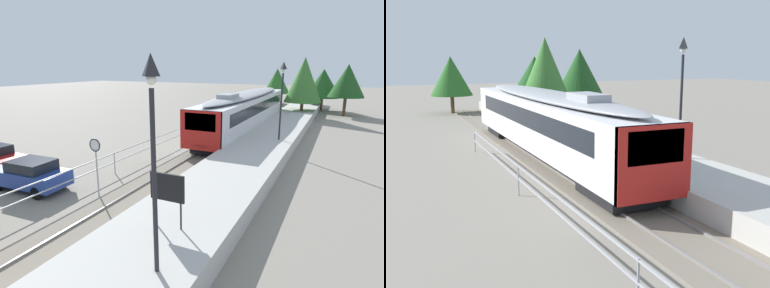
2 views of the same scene
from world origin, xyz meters
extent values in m
plane|color=gray|center=(-3.00, 22.00, 0.00)|extent=(160.00, 160.00, 0.00)
cube|color=slate|center=(0.00, 22.00, 0.03)|extent=(3.20, 60.00, 0.06)
cube|color=slate|center=(-0.72, 22.00, 0.10)|extent=(0.08, 60.00, 0.08)
cube|color=slate|center=(0.72, 22.00, 0.10)|extent=(0.08, 60.00, 0.08)
cube|color=silver|center=(0.00, 26.85, 1.96)|extent=(2.80, 20.89, 2.55)
cube|color=red|center=(0.00, 16.51, 1.96)|extent=(2.80, 0.24, 2.55)
cube|color=black|center=(0.00, 16.43, 2.53)|extent=(2.13, 0.08, 1.12)
cube|color=black|center=(0.00, 26.85, 2.37)|extent=(2.82, 17.55, 0.92)
ellipsoid|color=#9EA0A5|center=(0.00, 26.85, 3.42)|extent=(2.69, 20.05, 0.44)
cube|color=#9EA0A5|center=(0.00, 21.63, 3.70)|extent=(1.10, 2.20, 0.36)
cube|color=#EAE5C6|center=(0.00, 16.44, 0.97)|extent=(1.00, 0.10, 0.20)
cube|color=black|center=(0.00, 18.81, 0.42)|extent=(2.24, 3.20, 0.55)
cube|color=black|center=(0.00, 34.90, 0.42)|extent=(2.24, 3.20, 0.55)
cube|color=#B7B5AD|center=(3.25, 22.00, 0.45)|extent=(3.90, 60.00, 0.90)
cylinder|color=#232328|center=(4.16, 4.48, 3.20)|extent=(0.12, 0.12, 4.60)
pyramid|color=#232328|center=(4.16, 4.48, 6.00)|extent=(0.34, 0.34, 0.50)
sphere|color=silver|center=(4.16, 4.48, 5.68)|extent=(0.24, 0.24, 0.24)
cylinder|color=#232328|center=(4.16, 20.79, 3.20)|extent=(0.12, 0.12, 4.60)
pyramid|color=#232328|center=(4.16, 20.79, 6.00)|extent=(0.34, 0.34, 0.50)
sphere|color=silver|center=(4.16, 20.79, 5.68)|extent=(0.24, 0.24, 0.24)
cylinder|color=#232328|center=(2.79, 6.60, 1.35)|extent=(0.06, 0.06, 0.90)
cylinder|color=#232328|center=(3.75, 6.60, 1.35)|extent=(0.06, 0.06, 0.90)
cube|color=black|center=(3.27, 6.60, 2.25)|extent=(1.20, 0.08, 0.90)
cylinder|color=#9EA0A5|center=(-1.90, 9.09, 1.10)|extent=(0.07, 0.07, 2.20)
cylinder|color=white|center=(-1.90, 9.07, 2.50)|extent=(0.60, 0.03, 0.60)
torus|color=black|center=(-1.90, 9.06, 2.50)|extent=(0.61, 0.05, 0.61)
cube|color=#9EA0A5|center=(-3.30, 12.00, 1.20)|extent=(0.05, 36.00, 0.05)
cube|color=#9EA0A5|center=(-3.30, 12.00, 0.69)|extent=(0.05, 36.00, 0.05)
cylinder|color=#9EA0A5|center=(-3.30, 12.00, 0.62)|extent=(0.06, 0.06, 1.25)
cylinder|color=#9EA0A5|center=(-3.30, 21.00, 0.62)|extent=(0.06, 0.06, 1.25)
cylinder|color=#9EA0A5|center=(-3.30, 30.00, 0.62)|extent=(0.06, 0.06, 1.25)
cube|color=navy|center=(-5.60, 8.34, 0.67)|extent=(4.07, 1.94, 0.72)
cube|color=black|center=(-5.35, 8.35, 1.28)|extent=(2.07, 1.64, 0.50)
cylinder|color=black|center=(-6.95, 9.06, 0.31)|extent=(0.63, 0.23, 0.62)
cylinder|color=black|center=(-4.25, 7.62, 0.31)|extent=(0.63, 0.23, 0.62)
cylinder|color=black|center=(-4.32, 9.17, 0.31)|extent=(0.63, 0.23, 0.62)
cylinder|color=black|center=(-8.44, 10.07, 0.31)|extent=(0.63, 0.22, 0.62)
cylinder|color=brown|center=(-1.73, 49.82, 0.87)|extent=(0.36, 0.36, 1.75)
cone|color=#286023|center=(-1.73, 49.82, 3.66)|extent=(4.07, 4.07, 3.83)
cylinder|color=brown|center=(8.19, 41.11, 1.14)|extent=(0.36, 0.36, 2.28)
cone|color=#1E4C1E|center=(8.19, 41.11, 4.23)|extent=(4.14, 4.14, 3.91)
cylinder|color=brown|center=(3.66, 37.43, 0.93)|extent=(0.36, 0.36, 1.85)
cone|color=#38702D|center=(3.66, 37.43, 4.40)|extent=(4.19, 4.19, 5.11)
cylinder|color=brown|center=(5.31, 45.07, 0.90)|extent=(0.36, 0.36, 1.79)
cone|color=#1E4C1E|center=(5.31, 45.07, 3.68)|extent=(4.68, 4.68, 3.77)
camera|label=1|loc=(7.99, -1.47, 5.97)|focal=29.52mm
camera|label=2|loc=(-7.89, 4.66, 5.31)|focal=41.45mm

